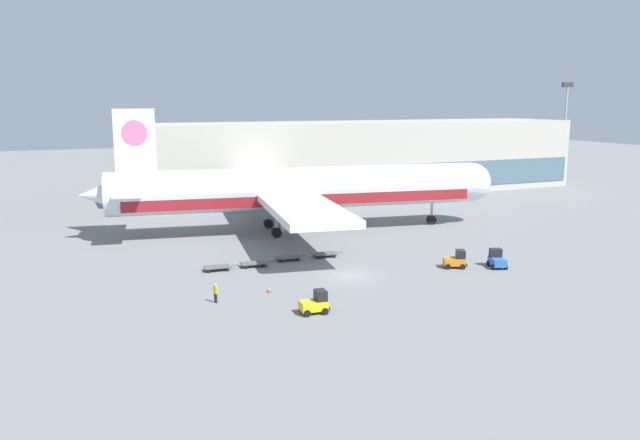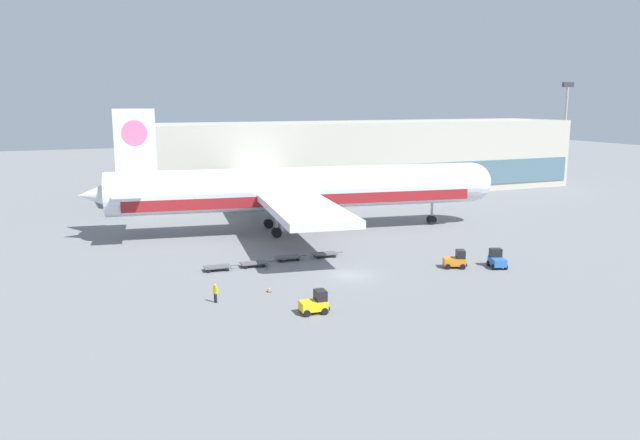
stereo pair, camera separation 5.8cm
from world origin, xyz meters
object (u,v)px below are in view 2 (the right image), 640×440
object	(u,v)px
baggage_tug_mid	(315,303)
baggage_dolly_second	(254,263)
baggage_dolly_lead	(217,267)
baggage_dolly_trail	(325,254)
airplane_main	(296,190)
baggage_dolly_third	(288,257)
light_mast	(565,126)
baggage_tug_far	(497,260)
traffic_cone_near	(269,289)
ground_crew_near	(215,291)
baggage_tug_foreground	(456,260)

from	to	relation	value
baggage_tug_mid	baggage_dolly_second	xyz separation A→B (m)	(-0.20, 16.80, -0.49)
baggage_dolly_lead	baggage_dolly_trail	world-z (taller)	same
airplane_main	baggage_dolly_lead	xyz separation A→B (m)	(-15.33, -15.95, -5.45)
baggage_tug_mid	baggage_dolly_lead	size ratio (longest dim) A/B	0.68
baggage_tug_mid	baggage_dolly_third	xyz separation A→B (m)	(4.21, 17.82, -0.49)
baggage_dolly_second	light_mast	bearing A→B (deg)	28.91
baggage_tug_mid	baggage_dolly_second	size ratio (longest dim) A/B	0.68
baggage_tug_far	baggage_dolly_lead	distance (m)	30.43
airplane_main	traffic_cone_near	world-z (taller)	airplane_main
baggage_dolly_third	ground_crew_near	distance (m)	16.31
baggage_tug_foreground	light_mast	bearing A→B (deg)	62.87
ground_crew_near	baggage_dolly_lead	bearing A→B (deg)	130.72
baggage_tug_foreground	traffic_cone_near	bearing A→B (deg)	-154.20
baggage_dolly_third	traffic_cone_near	bearing A→B (deg)	-115.31
airplane_main	baggage_dolly_trail	world-z (taller)	airplane_main
baggage_tug_mid	traffic_cone_near	xyz separation A→B (m)	(-1.68, 7.32, -0.58)
baggage_tug_mid	baggage_dolly_third	bearing A→B (deg)	80.69
baggage_dolly_third	ground_crew_near	size ratio (longest dim) A/B	2.09
baggage_tug_mid	baggage_dolly_second	bearing A→B (deg)	94.67
baggage_dolly_trail	traffic_cone_near	distance (m)	14.64
airplane_main	baggage_dolly_third	bearing A→B (deg)	-105.50
airplane_main	baggage_tug_far	world-z (taller)	airplane_main
baggage_tug_foreground	baggage_dolly_trail	distance (m)	15.06
airplane_main	baggage_tug_far	size ratio (longest dim) A/B	20.92
baggage_dolly_trail	baggage_dolly_lead	bearing A→B (deg)	-172.59
airplane_main	baggage_dolly_second	world-z (taller)	airplane_main
baggage_dolly_trail	light_mast	bearing A→B (deg)	31.07
light_mast	baggage_dolly_second	xyz separation A→B (m)	(-81.11, -37.72, -12.36)
light_mast	baggage_dolly_second	bearing A→B (deg)	-155.06
baggage_tug_far	baggage_dolly_lead	size ratio (longest dim) A/B	0.74
airplane_main	baggage_dolly_lead	size ratio (longest dim) A/B	15.42
baggage_tug_mid	baggage_dolly_third	world-z (taller)	baggage_tug_mid
baggage_dolly_lead	light_mast	bearing A→B (deg)	27.85
baggage_dolly_second	baggage_dolly_third	bearing A→B (deg)	17.04
baggage_tug_mid	baggage_tug_far	bearing A→B (deg)	17.69
airplane_main	baggage_tug_mid	bearing A→B (deg)	-99.52
airplane_main	baggage_tug_mid	distance (m)	34.94
baggage_tug_far	baggage_dolly_trail	size ratio (longest dim) A/B	0.74
airplane_main	baggage_dolly_lead	distance (m)	22.79
baggage_tug_foreground	traffic_cone_near	distance (m)	21.61
airplane_main	baggage_dolly_second	bearing A→B (deg)	-116.06
traffic_cone_near	baggage_dolly_third	bearing A→B (deg)	60.72
baggage_dolly_trail	baggage_dolly_third	bearing A→B (deg)	-178.89
light_mast	ground_crew_near	xyz separation A→B (m)	(-88.07, -48.36, -11.69)
baggage_dolly_third	ground_crew_near	xyz separation A→B (m)	(-11.37, -11.67, 0.67)
baggage_tug_far	baggage_dolly_second	world-z (taller)	baggage_tug_far
light_mast	traffic_cone_near	size ratio (longest dim) A/B	35.53
baggage_tug_far	baggage_dolly_lead	bearing A→B (deg)	88.35
baggage_dolly_lead	baggage_tug_mid	bearing A→B (deg)	-71.79
baggage_tug_far	baggage_dolly_trail	bearing A→B (deg)	72.12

